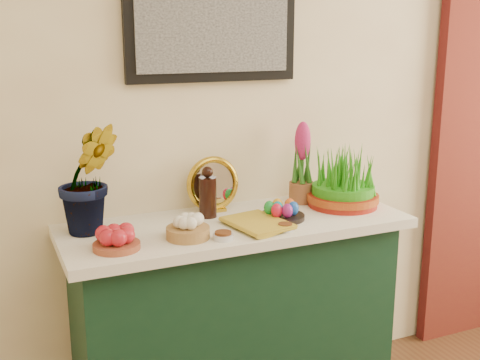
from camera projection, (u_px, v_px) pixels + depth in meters
name	position (u px, v px, depth m)	size (l,w,h in m)	color
sideboard	(235.00, 325.00, 2.54)	(1.30, 0.45, 0.85)	#12321E
tablecloth	(235.00, 225.00, 2.44)	(1.40, 0.55, 0.04)	white
hyacinth_green	(88.00, 161.00, 2.22)	(0.28, 0.24, 0.56)	#29671C
apple_bowl	(116.00, 240.00, 2.10)	(0.18, 0.18, 0.08)	brown
garlic_basket	(188.00, 229.00, 2.21)	(0.21, 0.21, 0.09)	#AE7B46
vinegar_cruet	(208.00, 195.00, 2.46)	(0.07, 0.07, 0.21)	black
mirror	(213.00, 185.00, 2.54)	(0.24, 0.07, 0.24)	gold
book	(237.00, 227.00, 2.29)	(0.18, 0.26, 0.04)	gold
spice_dish_left	(223.00, 236.00, 2.21)	(0.08, 0.08, 0.03)	silver
spice_dish_right	(285.00, 227.00, 2.31)	(0.07, 0.07, 0.03)	silver
egg_plate	(282.00, 212.00, 2.44)	(0.24, 0.24, 0.08)	black
hyacinth_pink	(302.00, 166.00, 2.66)	(0.11, 0.11, 0.36)	brown
wheatgrass_sabzeh	(343.00, 181.00, 2.61)	(0.31, 0.31, 0.26)	maroon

